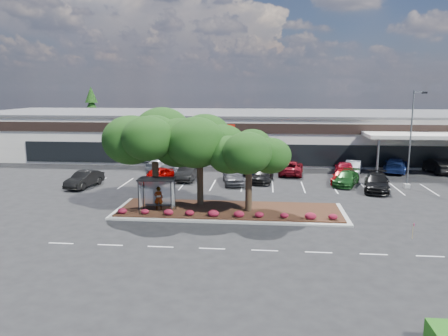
# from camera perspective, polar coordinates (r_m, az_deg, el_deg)

# --- Properties ---
(ground) EXTENTS (160.00, 160.00, 0.00)m
(ground) POSITION_cam_1_polar(r_m,az_deg,el_deg) (30.64, 3.86, -7.96)
(ground) COLOR black
(ground) RESTS_ON ground
(retail_store) EXTENTS (80.40, 25.20, 6.25)m
(retail_store) POSITION_cam_1_polar(r_m,az_deg,el_deg) (63.31, 4.88, 4.50)
(retail_store) COLOR silver
(retail_store) RESTS_ON ground
(landscape_island) EXTENTS (18.00, 6.00, 0.26)m
(landscape_island) POSITION_cam_1_polar(r_m,az_deg,el_deg) (34.52, 0.73, -5.59)
(landscape_island) COLOR #A7A7A2
(landscape_island) RESTS_ON ground
(lane_markings) EXTENTS (33.12, 20.06, 0.01)m
(lane_markings) POSITION_cam_1_polar(r_m,az_deg,el_deg) (40.66, 4.10, -3.32)
(lane_markings) COLOR silver
(lane_markings) RESTS_ON ground
(shrub_row) EXTENTS (17.00, 0.80, 0.50)m
(shrub_row) POSITION_cam_1_polar(r_m,az_deg,el_deg) (32.41, 0.42, -5.96)
(shrub_row) COLOR maroon
(shrub_row) RESTS_ON landscape_island
(bus_shelter) EXTENTS (2.75, 1.55, 2.59)m
(bus_shelter) POSITION_cam_1_polar(r_m,az_deg,el_deg) (33.87, -8.73, -2.22)
(bus_shelter) COLOR black
(bus_shelter) RESTS_ON landscape_island
(island_tree_west) EXTENTS (7.20, 7.20, 7.89)m
(island_tree_west) POSITION_cam_1_polar(r_m,az_deg,el_deg) (35.12, -8.99, 1.38)
(island_tree_west) COLOR black
(island_tree_west) RESTS_ON landscape_island
(island_tree_mid) EXTENTS (6.60, 6.60, 7.32)m
(island_tree_mid) POSITION_cam_1_polar(r_m,az_deg,el_deg) (35.14, -3.16, 1.03)
(island_tree_mid) COLOR black
(island_tree_mid) RESTS_ON landscape_island
(island_tree_east) EXTENTS (5.80, 5.80, 6.50)m
(island_tree_east) POSITION_cam_1_polar(r_m,az_deg,el_deg) (33.36, 3.27, -0.19)
(island_tree_east) COLOR black
(island_tree_east) RESTS_ON landscape_island
(conifer_north_west) EXTENTS (4.40, 4.40, 10.00)m
(conifer_north_west) POSITION_cam_1_polar(r_m,az_deg,el_deg) (81.26, -16.85, 6.70)
(conifer_north_west) COLOR black
(conifer_north_west) RESTS_ON ground
(person_waiting) EXTENTS (0.78, 0.64, 1.86)m
(person_waiting) POSITION_cam_1_polar(r_m,az_deg,el_deg) (34.42, -8.55, -3.92)
(person_waiting) COLOR #594C47
(person_waiting) RESTS_ON landscape_island
(light_pole) EXTENTS (1.41, 0.78, 9.43)m
(light_pole) POSITION_cam_1_polar(r_m,az_deg,el_deg) (45.74, 23.22, 2.69)
(light_pole) COLOR #A7A7A2
(light_pole) RESTS_ON ground
(survey_stake) EXTENTS (0.08, 0.14, 1.05)m
(survey_stake) POSITION_cam_1_polar(r_m,az_deg,el_deg) (30.99, 23.48, -7.30)
(survey_stake) COLOR tan
(survey_stake) RESTS_ON ground
(car_0) EXTENTS (2.53, 5.01, 1.58)m
(car_0) POSITION_cam_1_polar(r_m,az_deg,el_deg) (45.18, -17.78, -1.39)
(car_0) COLOR black
(car_0) RESTS_ON ground
(car_1) EXTENTS (3.15, 5.05, 1.60)m
(car_1) POSITION_cam_1_polar(r_m,az_deg,el_deg) (45.15, -8.72, -1.00)
(car_1) COLOR #960301
(car_1) RESTS_ON ground
(car_2) EXTENTS (2.07, 5.07, 1.63)m
(car_2) POSITION_cam_1_polar(r_m,az_deg,el_deg) (46.55, -4.73, -0.55)
(car_2) COLOR black
(car_2) RESTS_ON ground
(car_3) EXTENTS (2.82, 5.32, 1.72)m
(car_3) POSITION_cam_1_polar(r_m,az_deg,el_deg) (44.48, 1.25, -0.97)
(car_3) COLOR #4E4E54
(car_3) RESTS_ON ground
(car_4) EXTENTS (2.52, 5.13, 1.43)m
(car_4) POSITION_cam_1_polar(r_m,az_deg,el_deg) (45.56, 5.07, -0.92)
(car_4) COLOR black
(car_4) RESTS_ON ground
(car_5) EXTENTS (3.09, 4.91, 1.33)m
(car_5) POSITION_cam_1_polar(r_m,az_deg,el_deg) (46.43, 15.17, -1.10)
(car_5) COLOR #9D070A
(car_5) RESTS_ON ground
(car_6) EXTENTS (3.64, 5.20, 1.40)m
(car_6) POSITION_cam_1_polar(r_m,az_deg,el_deg) (45.50, 15.69, -1.31)
(car_6) COLOR #154317
(car_6) RESTS_ON ground
(car_7) EXTENTS (3.38, 5.87, 1.60)m
(car_7) POSITION_cam_1_polar(r_m,az_deg,el_deg) (43.88, 19.32, -1.80)
(car_7) COLOR black
(car_7) RESTS_ON ground
(car_9) EXTENTS (3.68, 5.06, 1.36)m
(car_9) POSITION_cam_1_polar(r_m,az_deg,el_deg) (52.63, -8.11, 0.51)
(car_9) COLOR #989DA4
(car_9) RESTS_ON ground
(car_10) EXTENTS (2.07, 4.07, 1.33)m
(car_10) POSITION_cam_1_polar(r_m,az_deg,el_deg) (50.39, -5.25, 0.11)
(car_10) COLOR #B4B8C3
(car_10) RESTS_ON ground
(car_11) EXTENTS (2.14, 4.98, 1.67)m
(car_11) POSITION_cam_1_polar(r_m,az_deg,el_deg) (50.32, 1.90, 0.33)
(car_11) COLOR maroon
(car_11) RESTS_ON ground
(car_12) EXTENTS (2.05, 5.19, 1.68)m
(car_12) POSITION_cam_1_polar(r_m,az_deg,el_deg) (49.57, 4.41, 0.16)
(car_12) COLOR navy
(car_12) RESTS_ON ground
(car_13) EXTENTS (3.12, 5.74, 1.53)m
(car_13) POSITION_cam_1_polar(r_m,az_deg,el_deg) (49.84, 8.76, 0.03)
(car_13) COLOR maroon
(car_13) RESTS_ON ground
(car_14) EXTENTS (3.02, 5.61, 1.54)m
(car_14) POSITION_cam_1_polar(r_m,az_deg,el_deg) (50.42, 15.50, -0.10)
(car_14) COLOR maroon
(car_14) RESTS_ON ground
(car_15) EXTENTS (2.75, 4.87, 1.52)m
(car_15) POSITION_cam_1_polar(r_m,az_deg,el_deg) (52.26, 16.56, 0.20)
(car_15) COLOR #9EA4AA
(car_15) RESTS_ON ground
(car_16) EXTENTS (4.23, 6.40, 1.72)m
(car_16) POSITION_cam_1_polar(r_m,az_deg,el_deg) (54.37, 21.51, 0.39)
(car_16) COLOR navy
(car_16) RESTS_ON ground
(car_17) EXTENTS (2.53, 5.37, 1.70)m
(car_17) POSITION_cam_1_polar(r_m,az_deg,el_deg) (55.87, 26.04, 0.30)
(car_17) COLOR black
(car_17) RESTS_ON ground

